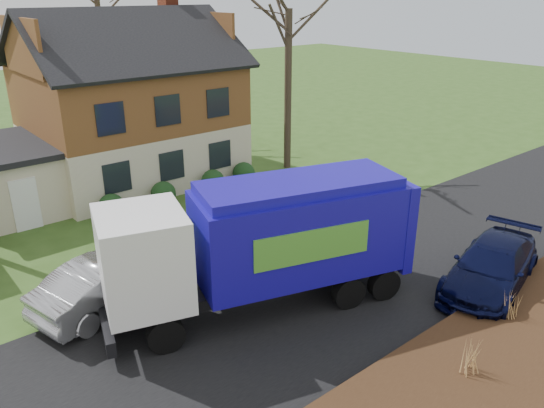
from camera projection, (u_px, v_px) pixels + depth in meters
ground at (287, 308)px, 15.82m from camera, size 120.00×120.00×0.00m
road at (287, 308)px, 15.81m from camera, size 80.00×7.00×0.02m
mulch_verge at (441, 403)px, 11.96m from camera, size 80.00×3.50×0.30m
main_house at (120, 99)px, 25.14m from camera, size 12.95×8.95×9.26m
garbage_truck at (268, 238)px, 15.13m from camera, size 9.33×4.92×3.87m
silver_sedan at (112, 282)px, 15.70m from camera, size 5.05×2.81×1.58m
navy_wagon at (491, 267)px, 16.63m from camera, size 5.47×3.28×1.48m
grass_clump_mid at (473, 356)px, 12.51m from camera, size 0.35×0.29×0.97m
grass_clump_east at (512, 304)px, 14.74m from camera, size 0.33×0.27×0.82m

